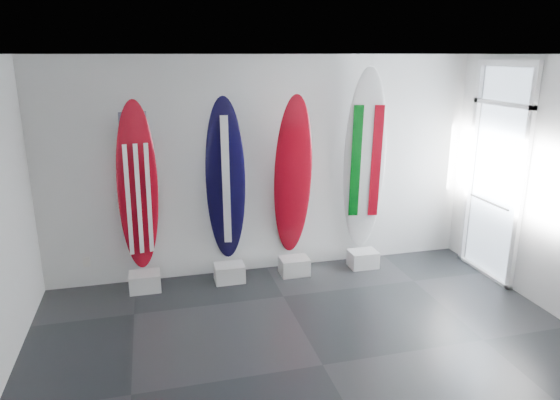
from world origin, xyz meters
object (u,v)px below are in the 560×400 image
object	(u,v)px
surfboard_swiss	(293,178)
surfboard_italy	(365,162)
surfboard_usa	(138,188)
surfboard_navy	(226,182)

from	to	relation	value
surfboard_swiss	surfboard_italy	bearing A→B (deg)	3.20
surfboard_usa	surfboard_navy	size ratio (longest dim) A/B	0.98
surfboard_italy	surfboard_swiss	bearing A→B (deg)	-168.31
surfboard_usa	surfboard_swiss	bearing A→B (deg)	-9.87
surfboard_swiss	surfboard_usa	bearing A→B (deg)	-176.80
surfboard_navy	surfboard_swiss	world-z (taller)	surfboard_swiss
surfboard_navy	surfboard_usa	bearing A→B (deg)	-170.29
surfboard_navy	surfboard_italy	world-z (taller)	surfboard_italy
surfboard_usa	surfboard_italy	bearing A→B (deg)	-9.87
surfboard_usa	surfboard_swiss	xyz separation A→B (m)	(2.04, 0.00, 0.01)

